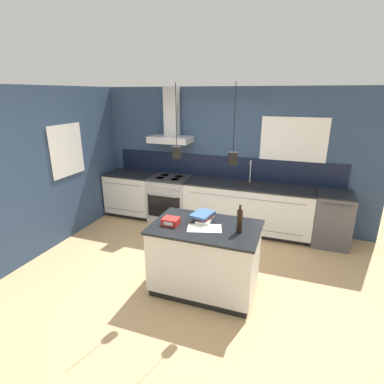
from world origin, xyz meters
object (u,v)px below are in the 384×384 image
at_px(dishwasher, 332,219).
at_px(red_supply_box, 171,221).
at_px(bottle_on_island, 240,221).
at_px(book_stack, 203,216).
at_px(oven_range, 170,199).

xyz_separation_m(dishwasher, red_supply_box, (-2.07, -2.04, 0.50)).
xyz_separation_m(bottle_on_island, red_supply_box, (-0.85, -0.07, -0.11)).
distance_m(dishwasher, red_supply_box, 2.95).
bearing_deg(book_stack, oven_range, 125.45).
bearing_deg(dishwasher, book_stack, -134.13).
height_order(bottle_on_island, book_stack, bottle_on_island).
bearing_deg(oven_range, dishwasher, 0.08).
bearing_deg(oven_range, bottle_on_island, -47.98).
bearing_deg(bottle_on_island, red_supply_box, -175.32).
distance_m(oven_range, book_stack, 2.24).
bearing_deg(bottle_on_island, oven_range, 132.02).
xyz_separation_m(oven_range, red_supply_box, (0.92, -2.03, 0.50)).
bearing_deg(red_supply_box, oven_range, 114.27).
xyz_separation_m(dishwasher, book_stack, (-1.73, -1.78, 0.51)).
height_order(dishwasher, book_stack, book_stack).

